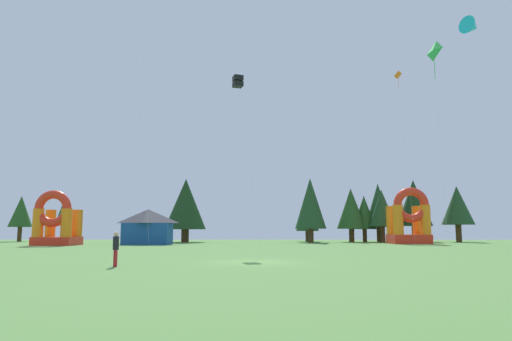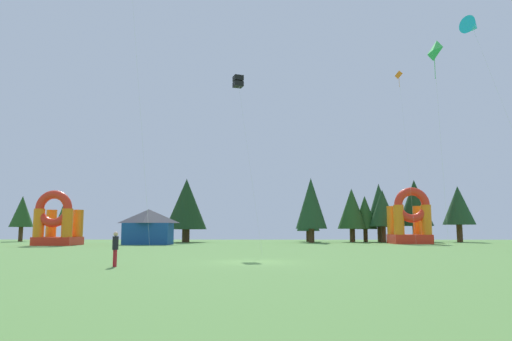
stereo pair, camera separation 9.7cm
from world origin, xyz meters
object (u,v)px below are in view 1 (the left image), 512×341
kite_green_diamond (433,52)px  festival_tent (148,227)px  kite_cyan_delta (472,27)px  kite_orange_diamond (399,78)px  person_left_edge (116,246)px  inflatable_orange_dome (409,223)px  kite_black_box (238,82)px  inflatable_red_slide (56,225)px

kite_green_diamond → festival_tent: bearing=145.9°
kite_green_diamond → kite_cyan_delta: 3.49m
kite_orange_diamond → kite_green_diamond: (-3.76, -23.15, -5.34)m
kite_cyan_delta → person_left_edge: (-24.55, -13.46, -17.37)m
kite_cyan_delta → inflatable_orange_dome: 29.77m
kite_black_box → kite_orange_diamond: (20.54, 21.35, 7.26)m
kite_black_box → kite_orange_diamond: 30.50m
kite_black_box → kite_orange_diamond: size_ratio=0.67×
kite_black_box → person_left_edge: bearing=-106.8°
person_left_edge → kite_orange_diamond: bearing=102.0°
kite_cyan_delta → inflatable_orange_dome: kite_cyan_delta is taller
inflatable_orange_dome → festival_tent: inflatable_orange_dome is taller
kite_black_box → festival_tent: 25.04m
kite_cyan_delta → inflatable_red_slide: (-41.74, 18.24, -15.99)m
person_left_edge → inflatable_orange_dome: size_ratio=0.24×
kite_black_box → festival_tent: (-12.15, 17.76, -12.80)m
kite_green_diamond → person_left_edge: 30.97m
kite_black_box → kite_green_diamond: bearing=-6.1°
kite_black_box → kite_cyan_delta: size_ratio=0.81×
person_left_edge → inflatable_red_slide: (-17.19, 31.70, 1.38)m
kite_orange_diamond → kite_green_diamond: kite_orange_diamond is taller
kite_orange_diamond → person_left_edge: 50.72m
kite_cyan_delta → inflatable_orange_dome: bearing=85.8°
person_left_edge → inflatable_orange_dome: 46.88m
inflatable_red_slide → inflatable_orange_dome: 44.14m
inflatable_orange_dome → kite_black_box: bearing=-134.3°
inflatable_orange_dome → inflatable_red_slide: bearing=-170.9°
kite_orange_diamond → inflatable_red_slide: kite_orange_diamond is taller
kite_black_box → inflatable_red_slide: (-22.29, 14.77, -12.56)m
festival_tent → kite_cyan_delta: bearing=-33.9°
kite_orange_diamond → inflatable_orange_dome: size_ratio=3.16×
kite_orange_diamond → kite_cyan_delta: size_ratio=1.20×
kite_cyan_delta → inflatable_orange_dome: size_ratio=2.64×
kite_black_box → kite_orange_diamond: kite_orange_diamond is taller
kite_black_box → inflatable_orange_dome: kite_black_box is taller
person_left_edge → inflatable_red_slide: inflatable_red_slide is taller
inflatable_red_slide → kite_green_diamond: bearing=-23.0°
kite_orange_diamond → festival_tent: (-32.69, -3.59, -20.06)m
inflatable_red_slide → kite_cyan_delta: bearing=-23.6°
person_left_edge → festival_tent: bearing=147.3°
kite_green_diamond → kite_cyan_delta: bearing=-31.9°
kite_green_diamond → inflatable_orange_dome: bearing=79.2°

